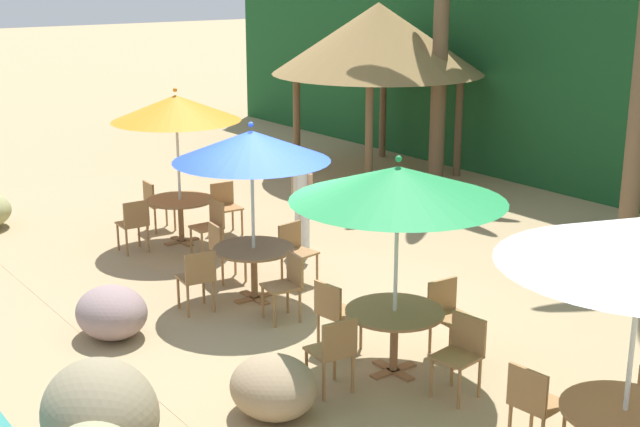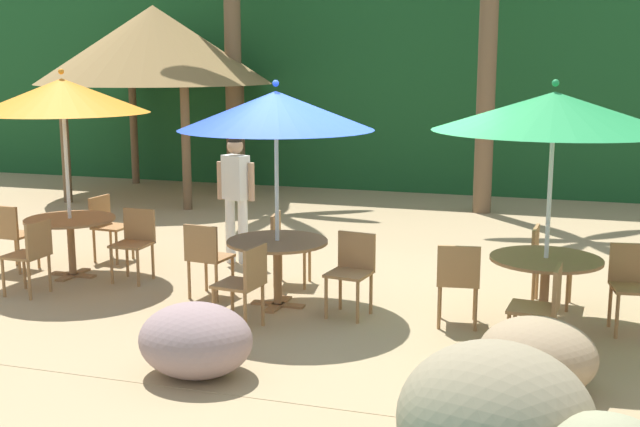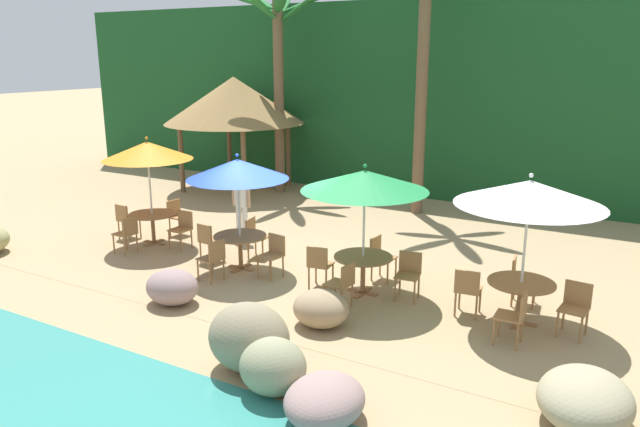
{
  "view_description": "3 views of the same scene",
  "coord_description": "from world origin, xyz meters",
  "px_view_note": "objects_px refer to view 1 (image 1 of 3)",
  "views": [
    {
      "loc": [
        8.5,
        -6.08,
        4.36
      ],
      "look_at": [
        0.02,
        0.2,
        1.36
      ],
      "focal_mm": 48.38,
      "sensor_mm": 36.0,
      "label": 1
    },
    {
      "loc": [
        2.07,
        -8.21,
        2.67
      ],
      "look_at": [
        -0.59,
        0.27,
        0.96
      ],
      "focal_mm": 45.25,
      "sensor_mm": 36.0,
      "label": 2
    },
    {
      "loc": [
        6.44,
        -9.8,
        4.38
      ],
      "look_at": [
        0.59,
        0.5,
        1.24
      ],
      "focal_mm": 33.77,
      "sensor_mm": 36.0,
      "label": 3
    }
  ],
  "objects_px": {
    "chair_orange_inland": "(225,204)",
    "chair_orange_right": "(134,222)",
    "chair_orange_left": "(155,202)",
    "umbrella_orange": "(176,108)",
    "chair_blue_seaward": "(287,282)",
    "chair_green_inland": "(448,311)",
    "chair_green_right": "(334,349)",
    "waiter_in_white": "(302,194)",
    "umbrella_blue": "(251,146)",
    "dining_table_blue": "(254,256)",
    "dining_table_white": "(624,423)",
    "chair_orange_seaward": "(211,223)",
    "umbrella_green": "(398,184)",
    "palapa_hut": "(378,39)",
    "chair_blue_left": "(223,248)",
    "dining_table_green": "(395,321)",
    "chair_green_seaward": "(462,350)",
    "chair_blue_right": "(198,276)",
    "chair_green_left": "(334,311)",
    "chair_white_left": "(533,401)",
    "chair_blue_inland": "(295,248)",
    "dining_table_orange": "(180,207)"
  },
  "relations": [
    {
      "from": "chair_blue_inland",
      "to": "chair_green_seaward",
      "type": "xyz_separation_m",
      "value": [
        3.85,
        -0.55,
        0.0
      ]
    },
    {
      "from": "chair_blue_seaward",
      "to": "dining_table_green",
      "type": "relative_size",
      "value": 0.79
    },
    {
      "from": "chair_orange_left",
      "to": "umbrella_orange",
      "type": "bearing_deg",
      "value": 2.63
    },
    {
      "from": "chair_orange_left",
      "to": "umbrella_green",
      "type": "height_order",
      "value": "umbrella_green"
    },
    {
      "from": "chair_orange_right",
      "to": "dining_table_blue",
      "type": "bearing_deg",
      "value": 9.2
    },
    {
      "from": "chair_blue_right",
      "to": "waiter_in_white",
      "type": "height_order",
      "value": "waiter_in_white"
    },
    {
      "from": "chair_blue_seaward",
      "to": "dining_table_green",
      "type": "distance_m",
      "value": 1.96
    },
    {
      "from": "chair_blue_inland",
      "to": "chair_blue_seaward",
      "type": "bearing_deg",
      "value": -38.98
    },
    {
      "from": "chair_orange_seaward",
      "to": "waiter_in_white",
      "type": "xyz_separation_m",
      "value": [
        0.84,
        1.16,
        0.47
      ]
    },
    {
      "from": "chair_blue_left",
      "to": "chair_green_inland",
      "type": "height_order",
      "value": "same"
    },
    {
      "from": "chair_blue_right",
      "to": "chair_blue_left",
      "type": "bearing_deg",
      "value": 134.15
    },
    {
      "from": "dining_table_blue",
      "to": "dining_table_white",
      "type": "xyz_separation_m",
      "value": [
        5.65,
        0.17,
        0.0
      ]
    },
    {
      "from": "chair_blue_inland",
      "to": "chair_orange_seaward",
      "type": "bearing_deg",
      "value": -169.33
    },
    {
      "from": "chair_orange_inland",
      "to": "chair_blue_left",
      "type": "distance_m",
      "value": 2.39
    },
    {
      "from": "umbrella_orange",
      "to": "palapa_hut",
      "type": "xyz_separation_m",
      "value": [
        -1.95,
        5.83,
        0.69
      ]
    },
    {
      "from": "dining_table_green",
      "to": "chair_orange_left",
      "type": "bearing_deg",
      "value": 177.41
    },
    {
      "from": "chair_blue_seaward",
      "to": "chair_green_inland",
      "type": "xyz_separation_m",
      "value": [
        1.92,
        0.95,
        0.0
      ]
    },
    {
      "from": "chair_green_seaward",
      "to": "dining_table_orange",
      "type": "bearing_deg",
      "value": 178.91
    },
    {
      "from": "dining_table_blue",
      "to": "chair_green_seaward",
      "type": "distance_m",
      "value": 3.65
    },
    {
      "from": "chair_orange_left",
      "to": "chair_orange_right",
      "type": "distance_m",
      "value": 1.23
    },
    {
      "from": "dining_table_green",
      "to": "palapa_hut",
      "type": "relative_size",
      "value": 0.24
    },
    {
      "from": "umbrella_blue",
      "to": "dining_table_white",
      "type": "height_order",
      "value": "umbrella_blue"
    },
    {
      "from": "chair_white_left",
      "to": "waiter_in_white",
      "type": "distance_m",
      "value": 6.24
    },
    {
      "from": "chair_orange_inland",
      "to": "chair_orange_right",
      "type": "relative_size",
      "value": 1.0
    },
    {
      "from": "umbrella_blue",
      "to": "chair_green_left",
      "type": "height_order",
      "value": "umbrella_blue"
    },
    {
      "from": "chair_green_right",
      "to": "waiter_in_white",
      "type": "relative_size",
      "value": 0.51
    },
    {
      "from": "umbrella_blue",
      "to": "chair_orange_right",
      "type": "bearing_deg",
      "value": -170.8
    },
    {
      "from": "chair_green_left",
      "to": "chair_white_left",
      "type": "bearing_deg",
      "value": 2.97
    },
    {
      "from": "chair_blue_seaward",
      "to": "chair_green_inland",
      "type": "distance_m",
      "value": 2.15
    },
    {
      "from": "umbrella_blue",
      "to": "dining_table_blue",
      "type": "height_order",
      "value": "umbrella_blue"
    },
    {
      "from": "umbrella_blue",
      "to": "waiter_in_white",
      "type": "xyz_separation_m",
      "value": [
        -1.19,
        1.64,
        -1.15
      ]
    },
    {
      "from": "umbrella_blue",
      "to": "chair_blue_left",
      "type": "xyz_separation_m",
      "value": [
        -0.85,
        0.01,
        -1.62
      ]
    },
    {
      "from": "dining_table_blue",
      "to": "palapa_hut",
      "type": "relative_size",
      "value": 0.24
    },
    {
      "from": "chair_orange_right",
      "to": "palapa_hut",
      "type": "distance_m",
      "value": 7.39
    },
    {
      "from": "umbrella_orange",
      "to": "waiter_in_white",
      "type": "height_order",
      "value": "umbrella_orange"
    },
    {
      "from": "chair_orange_inland",
      "to": "dining_table_blue",
      "type": "bearing_deg",
      "value": -23.35
    },
    {
      "from": "chair_orange_inland",
      "to": "chair_green_seaward",
      "type": "xyz_separation_m",
      "value": [
        6.54,
        -0.98,
        0.0
      ]
    },
    {
      "from": "chair_green_left",
      "to": "waiter_in_white",
      "type": "relative_size",
      "value": 0.51
    },
    {
      "from": "umbrella_orange",
      "to": "umbrella_blue",
      "type": "distance_m",
      "value": 2.91
    },
    {
      "from": "chair_green_seaward",
      "to": "chair_green_right",
      "type": "height_order",
      "value": "same"
    },
    {
      "from": "dining_table_green",
      "to": "chair_green_inland",
      "type": "relative_size",
      "value": 1.26
    },
    {
      "from": "palapa_hut",
      "to": "dining_table_blue",
      "type": "bearing_deg",
      "value": -52.22
    },
    {
      "from": "chair_orange_seaward",
      "to": "umbrella_green",
      "type": "xyz_separation_m",
      "value": [
        4.84,
        -0.42,
        1.66
      ]
    },
    {
      "from": "chair_orange_inland",
      "to": "umbrella_green",
      "type": "distance_m",
      "value": 6.06
    },
    {
      "from": "umbrella_blue",
      "to": "chair_blue_seaward",
      "type": "distance_m",
      "value": 1.83
    },
    {
      "from": "umbrella_green",
      "to": "chair_blue_left",
      "type": "bearing_deg",
      "value": -179.19
    },
    {
      "from": "umbrella_orange",
      "to": "dining_table_green",
      "type": "relative_size",
      "value": 2.33
    },
    {
      "from": "umbrella_green",
      "to": "chair_blue_seaward",
      "type": "bearing_deg",
      "value": -177.15
    },
    {
      "from": "chair_green_inland",
      "to": "dining_table_white",
      "type": "height_order",
      "value": "chair_green_inland"
    },
    {
      "from": "chair_orange_seaward",
      "to": "chair_green_inland",
      "type": "distance_m",
      "value": 4.82
    }
  ]
}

